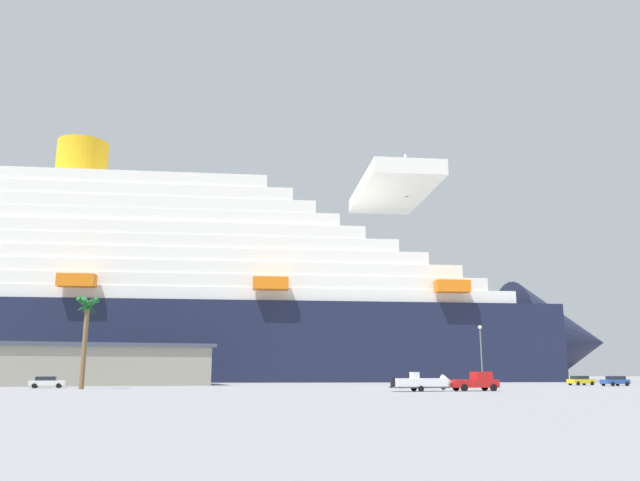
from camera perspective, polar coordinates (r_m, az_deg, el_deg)
name	(u,v)px	position (r m, az deg, el deg)	size (l,w,h in m)	color
ground_plane	(323,385)	(115.76, 0.29, -13.11)	(600.00, 600.00, 0.00)	gray
cruise_ship	(166,302)	(160.52, -13.95, -5.49)	(221.90, 53.27, 66.89)	#191E38
terminal_building	(88,365)	(116.55, -20.53, -10.65)	(43.34, 24.14, 6.88)	gray
pickup_truck	(476,382)	(76.24, 14.12, -12.48)	(5.73, 2.60, 2.20)	red
small_boat_on_trailer	(425,383)	(73.32, 9.66, -12.77)	(8.62, 2.39, 2.15)	#595960
palm_tree	(87,316)	(88.57, -20.64, -6.51)	(3.24, 3.10, 12.13)	brown
street_lamp	(481,347)	(95.85, 14.58, -9.49)	(0.56, 0.56, 8.98)	slate
parked_car_white_van	(47,382)	(96.46, -23.80, -11.81)	(4.86, 2.43, 1.58)	white
parked_car_yellow_taxi	(581,380)	(117.99, 22.83, -11.76)	(5.00, 2.71, 1.58)	yellow
parked_car_blue_suv	(615,381)	(113.49, 25.50, -11.56)	(4.80, 2.72, 1.58)	#264C99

